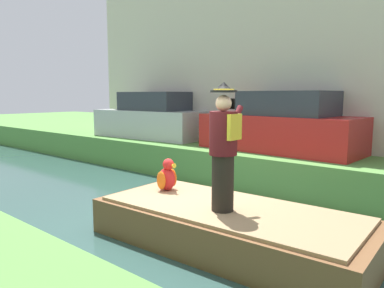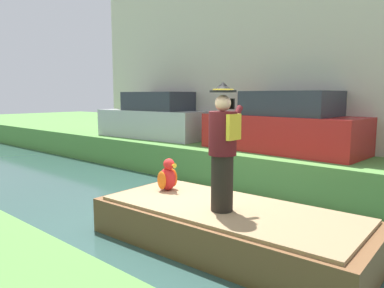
{
  "view_description": "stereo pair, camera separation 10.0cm",
  "coord_description": "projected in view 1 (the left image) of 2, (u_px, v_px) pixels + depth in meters",
  "views": [
    {
      "loc": [
        -4.45,
        -3.92,
        2.38
      ],
      "look_at": [
        -0.06,
        -0.18,
        1.61
      ],
      "focal_mm": 34.49,
      "sensor_mm": 36.0,
      "label": 1
    },
    {
      "loc": [
        -4.39,
        -3.99,
        2.38
      ],
      "look_at": [
        -0.06,
        -0.18,
        1.61
      ],
      "focal_mm": 34.49,
      "sensor_mm": 36.0,
      "label": 2
    }
  ],
  "objects": [
    {
      "name": "parked_car_red",
      "position": [
        282.0,
        126.0,
        9.28
      ],
      "size": [
        1.86,
        4.07,
        1.5
      ],
      "color": "red",
      "rests_on": "grass_bank_far"
    },
    {
      "name": "parked_car_silver",
      "position": [
        153.0,
        118.0,
        12.3
      ],
      "size": [
        1.89,
        4.08,
        1.5
      ],
      "color": "#B7B7BC",
      "rests_on": "grass_bank_far"
    },
    {
      "name": "grass_bank_far",
      "position": [
        344.0,
        153.0,
        12.01
      ],
      "size": [
        10.27,
        48.0,
        0.98
      ],
      "primitive_type": "cube",
      "color": "#568E42",
      "rests_on": "ground"
    },
    {
      "name": "building_row",
      "position": [
        302.0,
        31.0,
        13.38
      ],
      "size": [
        7.97,
        12.43,
        7.44
      ],
      "primitive_type": "cube",
      "color": "beige",
      "rests_on": "grass_bank_far"
    },
    {
      "name": "ground_plane",
      "position": [
        186.0,
        238.0,
        6.19
      ],
      "size": [
        80.0,
        80.0,
        0.0
      ],
      "primitive_type": "plane",
      "color": "#4C4742"
    },
    {
      "name": "parrot_plush",
      "position": [
        167.0,
        177.0,
        6.47
      ],
      "size": [
        0.36,
        0.35,
        0.57
      ],
      "color": "red",
      "rests_on": "boat"
    },
    {
      "name": "person_pirate",
      "position": [
        224.0,
        148.0,
        5.25
      ],
      "size": [
        0.61,
        0.42,
        1.85
      ],
      "rotation": [
        0.0,
        0.0,
        0.14
      ],
      "color": "black",
      "rests_on": "boat"
    },
    {
      "name": "canal_water",
      "position": [
        186.0,
        235.0,
        6.19
      ],
      "size": [
        5.31,
        48.0,
        0.1
      ],
      "primitive_type": "cube",
      "color": "#2D4C47",
      "rests_on": "ground"
    },
    {
      "name": "boat",
      "position": [
        228.0,
        226.0,
        5.59
      ],
      "size": [
        1.98,
        4.28,
        0.61
      ],
      "color": "brown",
      "rests_on": "canal_water"
    }
  ]
}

